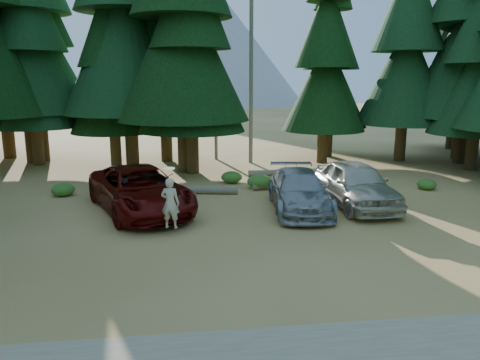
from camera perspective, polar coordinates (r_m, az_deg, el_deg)
The scene contains 19 objects.
ground at distance 14.76m, azimuth 6.64°, elevation -7.86°, with size 160.00×160.00×0.00m, color olive.
forest_belt_north at distance 29.08m, azimuth -0.40°, elevation 2.28°, with size 36.00×7.00×22.00m, color black, non-canonical shape.
snag_front at distance 28.26m, azimuth 1.37°, elevation 14.20°, with size 0.24×0.24×12.00m, color slate.
snag_back at distance 29.52m, azimuth -3.02°, elevation 12.16°, with size 0.20×0.20×10.00m, color slate.
mountain_peak at distance 101.96m, azimuth -7.06°, elevation 16.52°, with size 48.00×50.00×28.00m.
red_pickup at distance 18.42m, azimuth -12.09°, elevation -1.15°, with size 2.88×6.24×1.73m, color #5C0A07.
silver_minivan_center at distance 18.42m, azimuth 7.23°, elevation -1.31°, with size 2.13×5.24×1.52m, color #9EA0A5.
silver_minivan_right at distance 19.38m, azimuth 13.92°, elevation -0.47°, with size 2.13×5.29×1.80m, color beige.
frisbee_player at distance 15.44m, azimuth -8.50°, elevation -2.76°, with size 0.71×0.57×2.01m.
log_left at distance 21.08m, azimuth -6.44°, elevation -1.23°, with size 0.32×0.32×4.52m, color slate.
log_mid at distance 25.03m, azimuth 5.45°, elevation 0.95°, with size 0.32×0.32×3.89m, color slate.
log_right at distance 22.64m, azimuth 7.75°, elevation -0.30°, with size 0.34×0.34×5.29m, color slate.
shrub_far_left at distance 21.97m, azimuth -20.78°, elevation -1.10°, with size 1.00×1.00×0.55m, color #356D20.
shrub_left at distance 21.90m, azimuth -13.90°, elevation -0.75°, with size 0.93×0.93×0.51m, color #356D20.
shrub_center_left at distance 21.92m, azimuth 2.40°, elevation -0.20°, with size 1.17×1.17×0.65m, color #356D20.
shrub_center_right at distance 23.09m, azimuth -1.03°, elevation 0.35°, with size 1.03×1.03×0.57m, color #356D20.
shrub_right at distance 23.49m, azimuth 8.20°, elevation 0.39°, with size 0.98×0.98×0.54m, color #356D20.
shrub_far_right at distance 22.88m, azimuth 15.76°, elevation -0.19°, with size 1.09×1.09×0.60m, color #356D20.
shrub_edge_east at distance 23.41m, azimuth 21.81°, elevation -0.48°, with size 0.88×0.88×0.49m, color #356D20.
Camera 1 is at (-3.41, -13.43, 5.07)m, focal length 35.00 mm.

